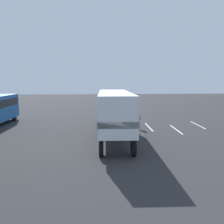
% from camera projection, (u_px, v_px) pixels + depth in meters
% --- Properties ---
extents(ground_plane, '(120.00, 120.00, 0.00)m').
position_uv_depth(ground_plane, '(116.00, 124.00, 25.88)').
color(ground_plane, '#2D2D30').
extents(lane_stripe_near, '(4.40, 0.35, 0.01)m').
position_uv_depth(lane_stripe_near, '(149.00, 127.00, 24.42)').
color(lane_stripe_near, silver).
rests_on(lane_stripe_near, ground_plane).
extents(lane_stripe_mid, '(4.40, 0.44, 0.01)m').
position_uv_depth(lane_stripe_mid, '(176.00, 129.00, 23.14)').
color(lane_stripe_mid, silver).
rests_on(lane_stripe_mid, ground_plane).
extents(lane_stripe_far, '(4.40, 0.45, 0.01)m').
position_uv_depth(lane_stripe_far, '(198.00, 125.00, 25.50)').
color(lane_stripe_far, silver).
rests_on(lane_stripe_far, ground_plane).
extents(semi_truck, '(14.26, 3.16, 4.50)m').
position_uv_depth(semi_truck, '(114.00, 109.00, 19.94)').
color(semi_truck, white).
rests_on(semi_truck, ground_plane).
extents(person_bystander, '(0.37, 0.47, 1.63)m').
position_uv_depth(person_bystander, '(137.00, 120.00, 23.48)').
color(person_bystander, black).
rests_on(person_bystander, ground_plane).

